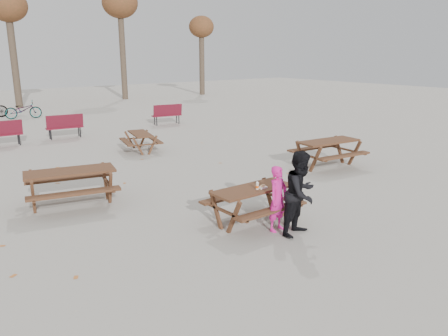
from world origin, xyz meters
TOP-DOWN VIEW (x-y plane):
  - ground at (0.00, 0.00)m, footprint 80.00×80.00m
  - main_picnic_table at (0.00, 0.00)m, footprint 1.80×1.45m
  - food_tray at (0.15, -0.15)m, footprint 0.18×0.11m
  - bread_roll at (0.15, -0.15)m, footprint 0.14×0.06m
  - soda_bottle at (0.01, -0.13)m, footprint 0.07×0.07m
  - child at (0.13, -0.63)m, footprint 0.54×0.41m
  - adult at (0.35, -1.03)m, footprint 0.96×0.82m
  - picnic_table_east at (4.99, 2.09)m, footprint 2.17×1.83m
  - picnic_table_north at (-2.71, 3.41)m, footprint 2.34×2.04m
  - picnic_table_far at (1.34, 7.79)m, footprint 1.60×1.83m
  - park_bench_row at (-1.02, 12.31)m, footprint 13.62×1.49m
  - tree_row at (0.90, 25.15)m, footprint 32.17×3.52m
  - fallen_leaves at (0.50, 2.50)m, footprint 11.00×11.00m

SIDE VIEW (x-z plane):
  - ground at x=0.00m, z-range 0.00..0.00m
  - fallen_leaves at x=0.50m, z-range 0.00..0.01m
  - picnic_table_far at x=1.34m, z-range 0.00..0.68m
  - picnic_table_east at x=4.99m, z-range 0.00..0.87m
  - picnic_table_north at x=-2.71m, z-range 0.00..0.87m
  - park_bench_row at x=-1.02m, z-range 0.00..1.03m
  - main_picnic_table at x=0.00m, z-range 0.20..0.97m
  - child at x=0.13m, z-range 0.00..1.36m
  - food_tray at x=0.15m, z-range 0.78..0.81m
  - bread_roll at x=0.15m, z-range 0.81..0.86m
  - soda_bottle at x=0.01m, z-range 0.76..0.93m
  - adult at x=0.35m, z-range 0.00..1.71m
  - tree_row at x=0.90m, z-range 2.06..10.32m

